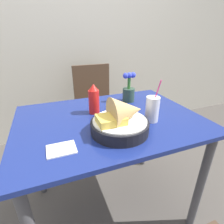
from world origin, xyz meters
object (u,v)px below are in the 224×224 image
food_basket (122,120)px  flower_vase (129,90)px  drink_cup (152,110)px  chair_far_window (94,101)px  ketchup_bottle (94,99)px

food_basket → flower_vase: bearing=59.6°
food_basket → drink_cup: bearing=13.0°
food_basket → flower_vase: (0.22, 0.38, 0.02)m
chair_far_window → ketchup_bottle: size_ratio=4.90×
food_basket → drink_cup: size_ratio=1.20×
flower_vase → food_basket: bearing=-120.4°
chair_far_window → drink_cup: bearing=-85.8°
chair_far_window → ketchup_bottle: 0.85m
food_basket → flower_vase: 0.44m
drink_cup → flower_vase: 0.33m
chair_far_window → ketchup_bottle: bearing=-105.1°
food_basket → chair_far_window: bearing=82.5°
food_basket → flower_vase: size_ratio=1.40×
drink_cup → ketchup_bottle: bearing=141.2°
chair_far_window → flower_vase: bearing=-82.3°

